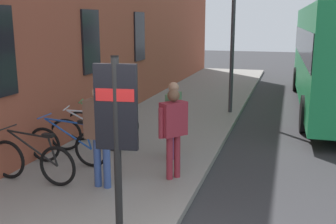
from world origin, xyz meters
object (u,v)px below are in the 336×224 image
bicycle_under_window (90,133)px  transit_info_sign (116,119)px  bicycle_end_of_row (68,146)px  pedestrian_crossing_street (174,112)px  bicycle_nearest_sign (102,124)px  pedestrian_by_facade (173,125)px  bicycle_leaning_wall (32,161)px  street_lamp (233,16)px  pedestrian_near_bus (101,126)px

bicycle_under_window → transit_info_sign: (-3.14, -2.05, 1.21)m
bicycle_end_of_row → pedestrian_crossing_street: (0.96, -1.91, 0.59)m
bicycle_nearest_sign → pedestrian_crossing_street: pedestrian_crossing_street is taller
pedestrian_by_facade → bicycle_leaning_wall: bearing=111.1°
bicycle_end_of_row → street_lamp: bearing=-23.1°
bicycle_under_window → bicycle_nearest_sign: 0.80m
bicycle_nearest_sign → street_lamp: size_ratio=0.35×
pedestrian_by_facade → transit_info_sign: bearing=176.1°
bicycle_leaning_wall → pedestrian_by_facade: (0.90, -2.33, 0.62)m
pedestrian_crossing_street → pedestrian_near_bus: size_ratio=0.90×
transit_info_sign → pedestrian_by_facade: 2.21m
bicycle_leaning_wall → pedestrian_near_bus: 1.46m
bicycle_end_of_row → transit_info_sign: size_ratio=0.74×
bicycle_leaning_wall → bicycle_nearest_sign: (2.71, -0.05, 0.00)m
bicycle_leaning_wall → pedestrian_near_bus: bearing=-82.7°
bicycle_under_window → transit_info_sign: size_ratio=0.72×
bicycle_leaning_wall → transit_info_sign: size_ratio=0.74×
transit_info_sign → pedestrian_crossing_street: size_ratio=1.50×
bicycle_leaning_wall → bicycle_nearest_sign: same height
pedestrian_near_bus → street_lamp: (6.50, -1.27, 1.86)m
pedestrian_crossing_street → pedestrian_by_facade: size_ratio=0.98×
transit_info_sign → pedestrian_by_facade: size_ratio=1.46×
bicycle_under_window → bicycle_leaning_wall: bearing=176.1°
bicycle_leaning_wall → bicycle_end_of_row: same height
bicycle_nearest_sign → street_lamp: 5.32m
bicycle_leaning_wall → bicycle_nearest_sign: 2.71m
bicycle_leaning_wall → bicycle_nearest_sign: size_ratio=1.03×
transit_info_sign → bicycle_under_window: bearing=33.2°
pedestrian_by_facade → street_lamp: street_lamp is taller
bicycle_nearest_sign → pedestrian_near_bus: 2.91m
bicycle_end_of_row → pedestrian_by_facade: (-0.09, -2.21, 0.62)m
bicycle_end_of_row → pedestrian_near_bus: pedestrian_near_bus is taller
bicycle_nearest_sign → street_lamp: street_lamp is taller
bicycle_nearest_sign → pedestrian_crossing_street: size_ratio=1.07×
bicycle_nearest_sign → pedestrian_crossing_street: (-0.75, -1.98, 0.59)m
bicycle_nearest_sign → street_lamp: bearing=-32.2°
bicycle_end_of_row → transit_info_sign: bearing=-137.1°
bicycle_under_window → street_lamp: 5.90m
bicycle_nearest_sign → bicycle_end_of_row: bearing=-177.6°
bicycle_leaning_wall → pedestrian_crossing_street: (1.95, -2.03, 0.59)m
bicycle_leaning_wall → pedestrian_by_facade: pedestrian_by_facade is taller
transit_info_sign → pedestrian_near_bus: 1.74m
bicycle_end_of_row → street_lamp: 6.67m
pedestrian_by_facade → bicycle_end_of_row: bearing=87.6°
bicycle_nearest_sign → transit_info_sign: size_ratio=0.71×
transit_info_sign → pedestrian_by_facade: bearing=-3.9°
transit_info_sign → street_lamp: bearing=-2.6°
bicycle_under_window → pedestrian_by_facade: 2.50m
pedestrian_near_bus → street_lamp: bearing=-11.1°
bicycle_leaning_wall → street_lamp: (6.66, -2.54, 2.55)m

